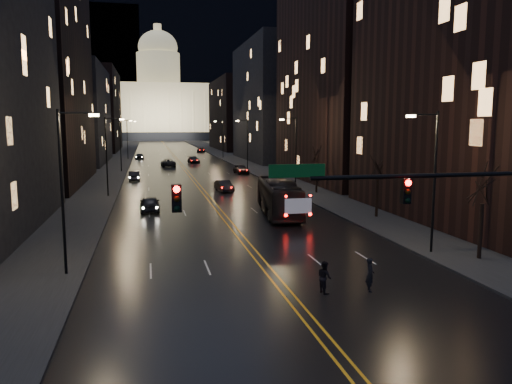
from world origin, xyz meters
TOP-DOWN VIEW (x-y plane):
  - ground at (0.00, 0.00)m, footprint 900.00×900.00m
  - road at (0.00, 130.00)m, footprint 20.00×320.00m
  - sidewalk_left at (-14.00, 130.00)m, footprint 8.00×320.00m
  - sidewalk_right at (14.00, 130.00)m, footprint 8.00×320.00m
  - center_line at (0.00, 130.00)m, footprint 0.62×320.00m
  - building_left_mid at (-21.00, 54.00)m, footprint 12.00×30.00m
  - building_left_far at (-21.00, 92.00)m, footprint 12.00×34.00m
  - building_left_dist at (-21.00, 140.00)m, footprint 12.00×40.00m
  - building_right_near at (21.00, 20.00)m, footprint 12.00×26.00m
  - building_right_tall at (21.00, 50.00)m, footprint 12.00×30.00m
  - building_right_mid at (21.00, 92.00)m, footprint 12.00×34.00m
  - building_right_dist at (21.00, 140.00)m, footprint 12.00×40.00m
  - mountain_ridge at (40.00, 380.00)m, footprint 520.00×60.00m
  - capitol at (0.00, 250.00)m, footprint 90.00×50.00m
  - traffic_signal at (5.91, -0.00)m, footprint 17.29×0.45m
  - streetlamp_right_near at (10.81, 10.00)m, footprint 2.13×0.25m
  - streetlamp_left_near at (-10.81, 10.00)m, footprint 2.13×0.25m
  - streetlamp_right_mid at (10.81, 40.00)m, footprint 2.13×0.25m
  - streetlamp_left_mid at (-10.81, 40.00)m, footprint 2.13×0.25m
  - streetlamp_right_far at (10.81, 70.00)m, footprint 2.13×0.25m
  - streetlamp_left_far at (-10.81, 70.00)m, footprint 2.13×0.25m
  - streetlamp_right_dist at (10.81, 100.00)m, footprint 2.13×0.25m
  - streetlamp_left_dist at (-10.81, 100.00)m, footprint 2.13×0.25m
  - tree_right_near at (13.00, 8.00)m, footprint 2.40×2.40m
  - tree_right_mid at (13.00, 22.00)m, footprint 2.40×2.40m
  - tree_right_far at (13.00, 38.00)m, footprint 2.40×2.40m
  - bus at (5.02, 25.36)m, footprint 3.96×11.73m
  - oncoming_car_a at (-6.43, 29.62)m, footprint 1.83×4.44m
  - oncoming_car_b at (-8.50, 55.98)m, footprint 1.65×4.43m
  - oncoming_car_c at (-2.75, 79.16)m, footprint 2.83×5.51m
  - oncoming_car_d at (-8.50, 101.16)m, footprint 2.30×4.66m
  - receding_car_a at (2.50, 41.96)m, footprint 1.97×4.33m
  - receding_car_b at (8.50, 62.89)m, footprint 2.30×4.76m
  - receding_car_c at (2.79, 86.34)m, footprint 2.47×5.04m
  - receding_car_d at (8.50, 126.60)m, footprint 2.48×4.86m
  - pedestrian_a at (4.09, 4.19)m, footprint 0.54×0.70m
  - pedestrian_b at (1.82, 4.48)m, footprint 0.58×0.85m

SIDE VIEW (x-z plane):
  - ground at x=0.00m, z-range 0.00..0.00m
  - road at x=0.00m, z-range 0.00..0.02m
  - center_line at x=0.00m, z-range 0.02..0.03m
  - sidewalk_left at x=-14.00m, z-range 0.00..0.16m
  - sidewalk_right at x=14.00m, z-range 0.00..0.16m
  - oncoming_car_d at x=-8.50m, z-range 0.00..1.30m
  - receding_car_d at x=8.50m, z-range 0.00..1.31m
  - receding_car_a at x=2.50m, z-range 0.00..1.38m
  - receding_car_c at x=2.79m, z-range 0.00..1.41m
  - oncoming_car_b at x=-8.50m, z-range 0.00..1.45m
  - oncoming_car_c at x=-2.75m, z-range 0.00..1.49m
  - oncoming_car_a at x=-6.43m, z-range 0.00..1.51m
  - receding_car_b at x=8.50m, z-range 0.00..1.57m
  - pedestrian_b at x=1.82m, z-range 0.00..1.60m
  - pedestrian_a at x=4.09m, z-range 0.00..1.72m
  - bus at x=5.02m, z-range 0.00..3.20m
  - tree_right_near at x=13.00m, z-range 1.20..7.85m
  - tree_right_mid at x=13.00m, z-range 1.20..7.85m
  - tree_right_far at x=13.00m, z-range 1.20..7.85m
  - streetlamp_right_near at x=10.81m, z-range 0.58..9.58m
  - streetlamp_left_near at x=-10.81m, z-range 0.58..9.58m
  - streetlamp_right_mid at x=10.81m, z-range 0.58..9.58m
  - streetlamp_left_mid at x=-10.81m, z-range 0.58..9.58m
  - streetlamp_right_far at x=10.81m, z-range 0.58..9.58m
  - streetlamp_left_far at x=-10.81m, z-range 0.58..9.58m
  - streetlamp_right_dist at x=10.81m, z-range 0.58..9.58m
  - streetlamp_left_dist at x=-10.81m, z-range 0.58..9.58m
  - traffic_signal at x=5.91m, z-range 1.60..8.60m
  - building_left_far at x=-21.00m, z-range 0.00..20.00m
  - building_right_dist at x=21.00m, z-range 0.00..22.00m
  - building_left_dist at x=-21.00m, z-range 0.00..24.00m
  - building_right_near at x=21.00m, z-range 0.00..24.00m
  - building_right_mid at x=21.00m, z-range 0.00..26.00m
  - building_left_mid at x=-21.00m, z-range 0.00..28.00m
  - capitol at x=0.00m, z-range -12.10..46.40m
  - building_right_tall at x=21.00m, z-range 0.00..38.00m
  - mountain_ridge at x=40.00m, z-range 0.00..130.00m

